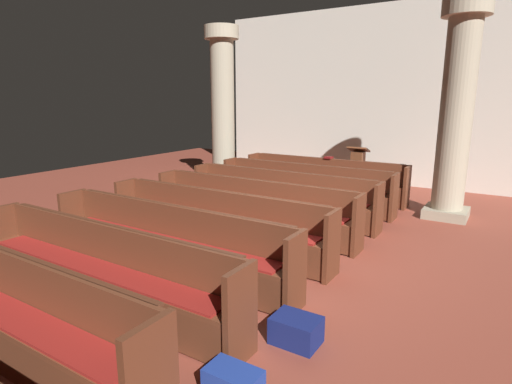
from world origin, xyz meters
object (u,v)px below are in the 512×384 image
at_px(kneeler_box_navy, 296,330).
at_px(pew_row_5, 166,239).
at_px(pew_row_0, 323,177).
at_px(pew_row_3, 251,205).
at_px(lectern, 357,172).
at_px(hymn_book, 329,158).
at_px(pew_row_1, 304,185).
at_px(pillar_far_side, 223,106).
at_px(pew_row_6, 99,266).
at_px(pillar_aisle_side, 457,109).
at_px(pew_row_7, 1,304).
at_px(pew_row_4, 214,220).
at_px(pew_row_2, 280,194).

bearing_deg(kneeler_box_navy, pew_row_5, 166.58).
distance_m(pew_row_0, pew_row_3, 3.00).
height_order(lectern, hymn_book, lectern).
height_order(pew_row_1, pillar_far_side, pillar_far_side).
bearing_deg(pew_row_5, pew_row_6, -90.00).
bearing_deg(pillar_aisle_side, pew_row_7, -111.49).
xyz_separation_m(pew_row_0, lectern, (0.43, 1.09, -0.01)).
height_order(pew_row_3, pew_row_4, same).
relative_size(pew_row_1, pew_row_3, 1.00).
xyz_separation_m(pew_row_0, pew_row_1, (0.00, -1.00, 0.00)).
distance_m(pew_row_0, pillar_far_side, 3.03).
bearing_deg(pew_row_5, pew_row_0, 90.00).
relative_size(pew_row_5, hymn_book, 20.04).
bearing_deg(lectern, pillar_far_side, -155.91).
xyz_separation_m(pew_row_3, kneeler_box_navy, (2.10, -2.50, -0.34)).
relative_size(pew_row_1, pew_row_6, 1.00).
distance_m(pew_row_2, pew_row_6, 4.00).
bearing_deg(pew_row_4, hymn_book, 89.41).
relative_size(pew_row_6, pillar_aisle_side, 0.96).
distance_m(pew_row_1, lectern, 2.13).
distance_m(pillar_aisle_side, kneeler_box_navy, 5.56).
xyz_separation_m(pew_row_1, hymn_book, (0.04, 1.19, 0.42)).
bearing_deg(pillar_far_side, pillar_aisle_side, -0.32).
height_order(pew_row_0, pillar_far_side, pillar_far_side).
distance_m(pew_row_6, hymn_book, 6.20).
distance_m(pew_row_2, pew_row_4, 2.00).
height_order(pew_row_7, pillar_aisle_side, pillar_aisle_side).
relative_size(pew_row_1, hymn_book, 20.04).
height_order(pew_row_1, pew_row_2, same).
bearing_deg(pew_row_1, pew_row_3, -90.00).
relative_size(pew_row_4, pillar_aisle_side, 0.96).
distance_m(pew_row_4, lectern, 5.11).
height_order(pew_row_0, pew_row_1, same).
relative_size(pillar_far_side, kneeler_box_navy, 9.00).
xyz_separation_m(pillar_aisle_side, lectern, (-2.21, 1.38, -1.56)).
bearing_deg(pillar_aisle_side, pew_row_6, -114.83).
relative_size(pillar_far_side, hymn_book, 20.77).
height_order(pew_row_6, kneeler_box_navy, pew_row_6).
height_order(pew_row_1, pew_row_7, same).
distance_m(pew_row_1, pew_row_2, 1.00).
distance_m(pew_row_2, pew_row_5, 3.00).
distance_m(hymn_book, kneeler_box_navy, 6.10).
bearing_deg(pillar_far_side, pew_row_1, -15.94).
distance_m(pew_row_0, hymn_book, 0.47).
distance_m(pew_row_2, lectern, 3.12).
xyz_separation_m(pew_row_2, lectern, (0.43, 3.09, -0.01)).
xyz_separation_m(pew_row_1, lectern, (0.43, 2.09, -0.01)).
relative_size(pillar_aisle_side, kneeler_box_navy, 9.00).
distance_m(pew_row_0, pew_row_4, 4.00).
xyz_separation_m(pew_row_6, pillar_aisle_side, (2.64, 5.71, 1.54)).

